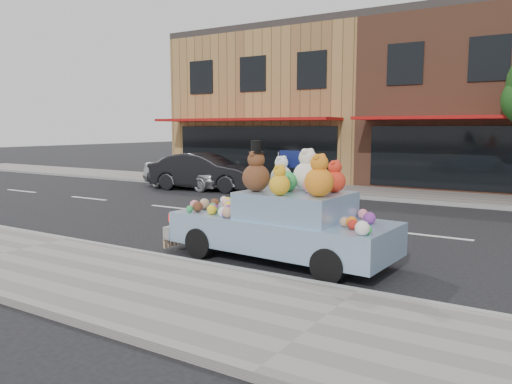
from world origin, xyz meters
The scene contains 10 objects.
ground centered at (0.00, 0.00, 0.00)m, with size 120.00×120.00×0.00m, color black.
near_sidewalk centered at (0.00, -6.50, 0.06)m, with size 60.00×3.00×0.12m, color gray.
far_sidewalk centered at (0.00, 6.50, 0.06)m, with size 60.00×3.00×0.12m, color gray.
near_kerb centered at (0.00, -5.00, 0.07)m, with size 60.00×0.12×0.13m, color gray.
far_kerb centered at (0.00, 5.00, 0.07)m, with size 60.00×0.12×0.13m, color gray.
storefront_left centered at (-10.00, 11.97, 3.64)m, with size 10.00×9.80×7.30m.
storefront_mid centered at (0.00, 11.97, 3.64)m, with size 10.00×9.80×7.30m.
car_silver centered at (-10.95, 4.35, 0.72)m, with size 1.70×4.22×1.44m, color silver.
car_dark centered at (-9.96, 4.21, 0.75)m, with size 1.59×4.56×1.50m, color black.
art_car centered at (-1.98, -3.76, 0.80)m, with size 4.59×2.03×2.30m.
Camera 1 is at (2.49, -11.98, 2.54)m, focal length 35.00 mm.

